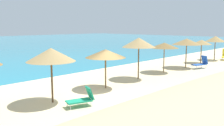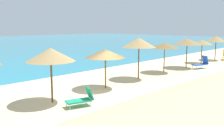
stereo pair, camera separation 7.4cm
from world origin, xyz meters
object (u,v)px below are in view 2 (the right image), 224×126
object	(u,v)px
beach_umbrella_9	(202,42)
lounge_chair_2	(201,63)
beach_umbrella_4	(51,55)
beach_umbrella_6	(139,43)
beach_umbrella_8	(187,42)
beach_ball	(213,80)
lounge_chair_4	(82,98)
beach_umbrella_5	(105,54)
beach_umbrella_10	(216,39)
beach_umbrella_7	(165,45)

from	to	relation	value
beach_umbrella_9	lounge_chair_2	xyz separation A→B (m)	(-3.33, -1.51, -1.68)
beach_umbrella_4	beach_umbrella_6	bearing A→B (deg)	2.89
beach_umbrella_8	beach_ball	size ratio (longest dim) A/B	7.89
beach_umbrella_4	lounge_chair_4	bearing A→B (deg)	-67.16
beach_umbrella_4	beach_ball	xyz separation A→B (m)	(10.20, -4.02, -2.26)
beach_umbrella_5	beach_umbrella_9	size ratio (longest dim) A/B	1.03
beach_umbrella_8	beach_umbrella_9	bearing A→B (deg)	4.60
beach_umbrella_9	beach_umbrella_10	size ratio (longest dim) A/B	0.89
lounge_chair_2	beach_umbrella_4	bearing A→B (deg)	101.93
beach_umbrella_8	beach_umbrella_5	bearing A→B (deg)	-179.51
beach_umbrella_9	lounge_chair_2	bearing A→B (deg)	-155.62
beach_umbrella_9	beach_umbrella_6	bearing A→B (deg)	-179.24
lounge_chair_4	beach_umbrella_10	bearing A→B (deg)	-66.49
lounge_chair_4	beach_ball	size ratio (longest dim) A/B	4.18
beach_umbrella_10	lounge_chair_4	bearing A→B (deg)	-174.73
beach_umbrella_8	beach_umbrella_9	world-z (taller)	beach_umbrella_8
lounge_chair_2	beach_umbrella_9	bearing A→B (deg)	-49.95
beach_ball	beach_umbrella_10	bearing A→B (deg)	21.07
beach_umbrella_7	beach_umbrella_9	xyz separation A→B (m)	(7.27, 0.06, -0.08)
beach_umbrella_4	beach_umbrella_9	bearing A→B (deg)	1.64
beach_umbrella_4	beach_umbrella_5	xyz separation A→B (m)	(3.91, 0.12, -0.26)
lounge_chair_4	beach_ball	bearing A→B (deg)	-86.20
beach_umbrella_10	beach_umbrella_9	bearing A→B (deg)	177.20
beach_umbrella_5	beach_ball	bearing A→B (deg)	-33.38
lounge_chair_4	beach_umbrella_4	bearing A→B (deg)	41.08
lounge_chair_4	beach_umbrella_8	bearing A→B (deg)	-64.44
beach_umbrella_5	beach_umbrella_9	distance (m)	14.47
beach_umbrella_5	beach_umbrella_7	bearing A→B (deg)	2.70
beach_ball	beach_umbrella_7	bearing A→B (deg)	78.49
beach_umbrella_9	beach_ball	distance (m)	9.57
beach_umbrella_4	beach_ball	distance (m)	11.19
beach_umbrella_7	beach_umbrella_10	xyz separation A→B (m)	(10.48, -0.09, 0.14)
beach_umbrella_10	lounge_chair_2	size ratio (longest dim) A/B	1.59
beach_umbrella_6	beach_umbrella_9	bearing A→B (deg)	0.76
beach_umbrella_10	lounge_chair_4	world-z (taller)	beach_umbrella_10
lounge_chair_4	beach_umbrella_5	bearing A→B (deg)	-44.37
lounge_chair_2	beach_umbrella_7	bearing A→B (deg)	85.48
beach_umbrella_7	beach_umbrella_8	xyz separation A→B (m)	(3.38, -0.25, 0.17)
beach_umbrella_5	beach_umbrella_6	bearing A→B (deg)	4.06
beach_ball	beach_umbrella_9	bearing A→B (deg)	29.06
lounge_chair_2	beach_ball	distance (m)	5.73
beach_umbrella_4	beach_ball	world-z (taller)	beach_umbrella_4
beach_umbrella_4	beach_umbrella_7	world-z (taller)	beach_umbrella_4
beach_umbrella_7	lounge_chair_2	distance (m)	4.55
beach_umbrella_5	beach_ball	distance (m)	7.79
beach_umbrella_8	lounge_chair_2	xyz separation A→B (m)	(0.56, -1.20, -1.93)
beach_umbrella_8	lounge_chair_4	world-z (taller)	beach_umbrella_8
beach_umbrella_7	lounge_chair_4	bearing A→B (deg)	-169.03
beach_umbrella_4	beach_umbrella_8	xyz separation A→B (m)	(14.49, 0.21, -0.02)
beach_umbrella_4	beach_umbrella_6	size ratio (longest dim) A/B	0.92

